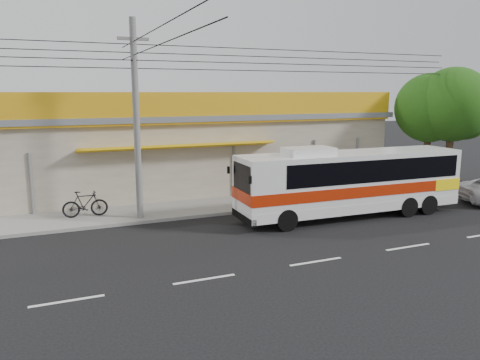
% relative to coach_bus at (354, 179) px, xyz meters
% --- Properties ---
extents(ground, '(120.00, 120.00, 0.00)m').
position_rel_coach_bus_xyz_m(ground, '(-4.74, -2.00, -1.78)').
color(ground, black).
rests_on(ground, ground).
extents(sidewalk, '(30.00, 3.20, 0.15)m').
position_rel_coach_bus_xyz_m(sidewalk, '(-4.74, 4.00, -1.70)').
color(sidewalk, gray).
rests_on(sidewalk, ground).
extents(lane_markings, '(50.00, 0.12, 0.01)m').
position_rel_coach_bus_xyz_m(lane_markings, '(-4.74, -4.50, -1.78)').
color(lane_markings, silver).
rests_on(lane_markings, ground).
extents(storefront_building, '(22.60, 9.20, 5.70)m').
position_rel_coach_bus_xyz_m(storefront_building, '(-4.74, 9.54, 0.52)').
color(storefront_building, gray).
rests_on(storefront_building, ground).
extents(coach_bus, '(10.85, 2.54, 3.33)m').
position_rel_coach_bus_xyz_m(coach_bus, '(0.00, 0.00, 0.00)').
color(coach_bus, silver).
rests_on(coach_bus, ground).
extents(motorbike_dark, '(2.00, 0.62, 1.19)m').
position_rel_coach_bus_xyz_m(motorbike_dark, '(-11.55, 4.07, -1.04)').
color(motorbike_dark, black).
rests_on(motorbike_dark, sidewalk).
extents(utility_pole, '(34.00, 14.00, 8.77)m').
position_rel_coach_bus_xyz_m(utility_pole, '(-9.30, 2.96, 5.45)').
color(utility_pole, '#626260').
rests_on(utility_pole, ground).
extents(tree_near, '(4.31, 4.31, 7.14)m').
position_rel_coach_bus_xyz_m(tree_near, '(9.17, 3.06, 3.05)').
color(tree_near, '#322414').
rests_on(tree_near, ground).
extents(tree_far, '(4.12, 4.12, 6.83)m').
position_rel_coach_bus_xyz_m(tree_far, '(8.56, 4.21, 2.84)').
color(tree_far, '#322414').
rests_on(tree_far, ground).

